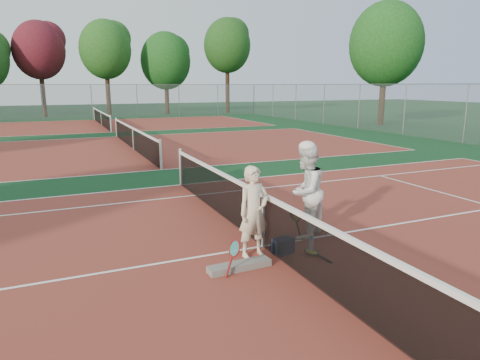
% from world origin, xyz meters
% --- Properties ---
extents(ground, '(130.00, 130.00, 0.00)m').
position_xyz_m(ground, '(0.00, 0.00, 0.00)').
color(ground, black).
rests_on(ground, ground).
extents(court_main, '(23.77, 10.97, 0.01)m').
position_xyz_m(court_main, '(0.00, 0.00, 0.00)').
color(court_main, maroon).
rests_on(court_main, ground).
extents(court_far_a, '(23.77, 10.97, 0.01)m').
position_xyz_m(court_far_a, '(0.00, 13.50, 0.00)').
color(court_far_a, maroon).
rests_on(court_far_a, ground).
extents(court_far_b, '(23.77, 10.97, 0.01)m').
position_xyz_m(court_far_b, '(0.00, 27.00, 0.00)').
color(court_far_b, maroon).
rests_on(court_far_b, ground).
extents(net_main, '(0.10, 10.98, 1.02)m').
position_xyz_m(net_main, '(0.00, 0.00, 0.51)').
color(net_main, black).
rests_on(net_main, ground).
extents(net_far_a, '(0.10, 10.98, 1.02)m').
position_xyz_m(net_far_a, '(0.00, 13.50, 0.51)').
color(net_far_a, black).
rests_on(net_far_a, ground).
extents(net_far_b, '(0.10, 10.98, 1.02)m').
position_xyz_m(net_far_b, '(0.00, 27.00, 0.51)').
color(net_far_b, black).
rests_on(net_far_b, ground).
extents(fence_back, '(32.00, 0.06, 3.00)m').
position_xyz_m(fence_back, '(0.00, 34.00, 1.50)').
color(fence_back, slate).
rests_on(fence_back, ground).
extents(player_a, '(0.63, 0.45, 1.60)m').
position_xyz_m(player_a, '(-0.35, -0.32, 0.80)').
color(player_a, beige).
rests_on(player_a, ground).
extents(player_b, '(1.13, 1.07, 1.84)m').
position_xyz_m(player_b, '(0.99, 0.16, 0.92)').
color(player_b, white).
rests_on(player_b, ground).
extents(racket_red, '(0.31, 0.33, 0.57)m').
position_xyz_m(racket_red, '(-0.96, -0.91, 0.29)').
color(racket_red, maroon).
rests_on(racket_red, ground).
extents(racket_black_held, '(0.32, 0.33, 0.57)m').
position_xyz_m(racket_black_held, '(0.79, 0.20, 0.28)').
color(racket_black_held, black).
rests_on(racket_black_held, ground).
extents(racket_spare, '(0.41, 0.65, 0.09)m').
position_xyz_m(racket_spare, '(0.60, -0.72, 0.05)').
color(racket_spare, black).
rests_on(racket_spare, ground).
extents(sports_bag_navy, '(0.40, 0.32, 0.28)m').
position_xyz_m(sports_bag_navy, '(0.18, -0.44, 0.14)').
color(sports_bag_navy, black).
rests_on(sports_bag_navy, ground).
extents(sports_bag_purple, '(0.33, 0.24, 0.25)m').
position_xyz_m(sports_bag_purple, '(0.18, -0.40, 0.12)').
color(sports_bag_purple, black).
rests_on(sports_bag_purple, ground).
extents(net_cover_canvas, '(1.09, 0.31, 0.11)m').
position_xyz_m(net_cover_canvas, '(-0.81, -0.75, 0.06)').
color(net_cover_canvas, '#65615B').
rests_on(net_cover_canvas, ground).
extents(water_bottle, '(0.09, 0.09, 0.30)m').
position_xyz_m(water_bottle, '(0.60, -0.69, 0.15)').
color(water_bottle, '#AAC6D8').
rests_on(water_bottle, ground).
extents(tree_back_maroon, '(4.66, 4.66, 8.79)m').
position_xyz_m(tree_back_maroon, '(-3.95, 38.60, 6.08)').
color(tree_back_maroon, '#382314').
rests_on(tree_back_maroon, ground).
extents(tree_back_3, '(4.85, 4.85, 9.05)m').
position_xyz_m(tree_back_3, '(1.86, 37.39, 6.24)').
color(tree_back_3, '#382314').
rests_on(tree_back_3, ground).
extents(tree_back_4, '(5.10, 5.10, 8.32)m').
position_xyz_m(tree_back_4, '(7.90, 38.30, 5.37)').
color(tree_back_4, '#382314').
rests_on(tree_back_4, ground).
extents(tree_back_5, '(4.92, 4.92, 9.84)m').
position_xyz_m(tree_back_5, '(14.19, 36.82, 6.98)').
color(tree_back_5, '#382314').
rests_on(tree_back_5, ground).
extents(tree_right_1, '(5.24, 5.24, 8.85)m').
position_xyz_m(tree_right_1, '(19.19, 18.61, 5.81)').
color(tree_right_1, '#382314').
rests_on(tree_right_1, ground).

